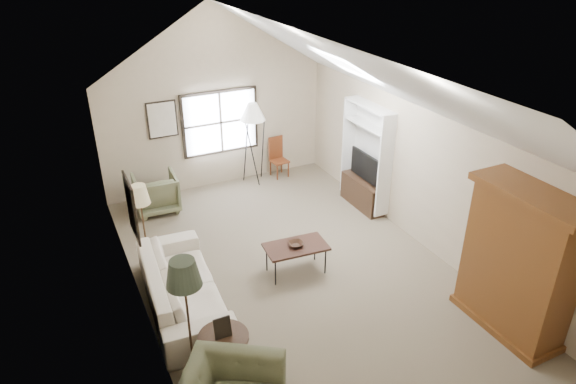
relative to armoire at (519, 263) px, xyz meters
name	(u,v)px	position (x,y,z in m)	size (l,w,h in m)	color
room_shell	(301,89)	(-2.18, 2.40, 2.11)	(5.01, 8.01, 4.00)	#746A53
window	(220,122)	(-2.08, 6.36, 0.35)	(1.72, 0.08, 1.42)	black
skylight	(346,65)	(-0.88, 3.30, 2.12)	(0.80, 1.20, 0.52)	white
wall_art	(148,160)	(-4.06, 4.34, 0.63)	(1.97, 3.71, 0.88)	black
armoire	(519,263)	(0.00, 0.00, 0.00)	(0.60, 1.50, 2.20)	brown
tv_alcove	(366,155)	(0.16, 4.00, 0.05)	(0.32, 1.30, 2.10)	white
media_console	(363,193)	(0.14, 4.00, -0.80)	(0.34, 1.18, 0.60)	#382316
tv_panel	(365,166)	(0.14, 4.00, -0.18)	(0.05, 0.90, 0.55)	black
sofa	(182,285)	(-4.11, 2.50, -0.72)	(2.60, 1.02, 0.76)	beige
armchair_far	(156,193)	(-3.76, 5.72, -0.71)	(0.84, 0.86, 0.78)	#5F6849
coffee_table	(296,259)	(-2.17, 2.52, -0.84)	(1.03, 0.57, 0.53)	#3B2018
bowl	(296,244)	(-2.17, 2.52, -0.54)	(0.25, 0.25, 0.06)	#3B2118
side_table	(225,355)	(-4.01, 0.90, -0.77)	(0.65, 0.65, 0.65)	#392517
side_chair	(279,158)	(-0.79, 6.10, -0.63)	(0.37, 0.37, 0.94)	brown
tripod_lamp	(253,143)	(-1.42, 6.10, -0.15)	(0.55, 0.55, 1.90)	white
dark_lamp	(188,319)	(-4.38, 1.10, -0.19)	(0.43, 0.43, 1.81)	#252C1F
tan_lamp	(144,228)	(-4.38, 3.70, -0.29)	(0.33, 0.33, 1.63)	tan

